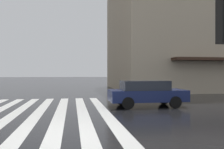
% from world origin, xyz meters
% --- Properties ---
extents(ground_plane, '(220.00, 220.00, 0.00)m').
position_xyz_m(ground_plane, '(0.00, 0.00, 0.00)').
color(ground_plane, black).
extents(zebra_crossing, '(13.00, 7.50, 0.01)m').
position_xyz_m(zebra_crossing, '(4.00, 1.87, 0.00)').
color(zebra_crossing, silver).
rests_on(zebra_crossing, ground_plane).
extents(car_navy, '(1.85, 4.10, 1.41)m').
position_xyz_m(car_navy, '(5.50, -4.11, 0.76)').
color(car_navy, navy).
rests_on(car_navy, ground_plane).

